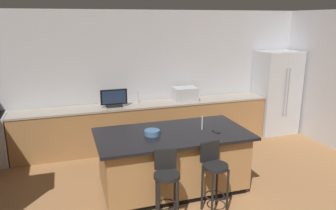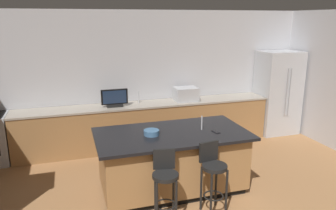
% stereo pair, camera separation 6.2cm
% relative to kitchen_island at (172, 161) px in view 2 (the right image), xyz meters
% --- Properties ---
extents(wall_back, '(7.55, 0.12, 2.76)m').
position_rel_kitchen_island_xyz_m(wall_back, '(0.12, 2.25, 0.91)').
color(wall_back, '#BCBCC1').
rests_on(wall_back, ground_plane).
extents(counter_back, '(5.22, 0.62, 0.91)m').
position_rel_kitchen_island_xyz_m(counter_back, '(0.07, 1.87, -0.02)').
color(counter_back, '#9E7042').
rests_on(counter_back, ground_plane).
extents(kitchen_island, '(2.29, 1.20, 0.93)m').
position_rel_kitchen_island_xyz_m(kitchen_island, '(0.00, 0.00, 0.00)').
color(kitchen_island, black).
rests_on(kitchen_island, ground_plane).
extents(refrigerator, '(0.90, 0.72, 1.88)m').
position_rel_kitchen_island_xyz_m(refrigerator, '(3.14, 1.83, 0.47)').
color(refrigerator, '#B7BABF').
rests_on(refrigerator, ground_plane).
extents(microwave, '(0.48, 0.36, 0.28)m').
position_rel_kitchen_island_xyz_m(microwave, '(0.91, 1.87, 0.58)').
color(microwave, '#B7BABF').
rests_on(microwave, counter_back).
extents(tv_monitor, '(0.52, 0.16, 0.35)m').
position_rel_kitchen_island_xyz_m(tv_monitor, '(-0.59, 1.82, 0.60)').
color(tv_monitor, black).
rests_on(tv_monitor, counter_back).
extents(sink_faucet_back, '(0.02, 0.02, 0.24)m').
position_rel_kitchen_island_xyz_m(sink_faucet_back, '(-0.08, 1.97, 0.56)').
color(sink_faucet_back, '#B2B2B7').
rests_on(sink_faucet_back, counter_back).
extents(sink_faucet_island, '(0.02, 0.02, 0.22)m').
position_rel_kitchen_island_xyz_m(sink_faucet_island, '(0.48, 0.00, 0.56)').
color(sink_faucet_island, '#B2B2B7').
rests_on(sink_faucet_island, kitchen_island).
extents(bar_stool_left, '(0.34, 0.36, 0.96)m').
position_rel_kitchen_island_xyz_m(bar_stool_left, '(-0.34, -0.75, 0.10)').
color(bar_stool_left, black).
rests_on(bar_stool_left, ground_plane).
extents(bar_stool_right, '(0.34, 0.36, 0.98)m').
position_rel_kitchen_island_xyz_m(bar_stool_right, '(0.34, -0.74, 0.12)').
color(bar_stool_right, black).
rests_on(bar_stool_right, ground_plane).
extents(fruit_bowl, '(0.23, 0.23, 0.08)m').
position_rel_kitchen_island_xyz_m(fruit_bowl, '(-0.32, -0.01, 0.49)').
color(fruit_bowl, '#3F668C').
rests_on(fruit_bowl, kitchen_island).
extents(cell_phone, '(0.09, 0.16, 0.01)m').
position_rel_kitchen_island_xyz_m(cell_phone, '(0.64, -0.17, 0.46)').
color(cell_phone, black).
rests_on(cell_phone, kitchen_island).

